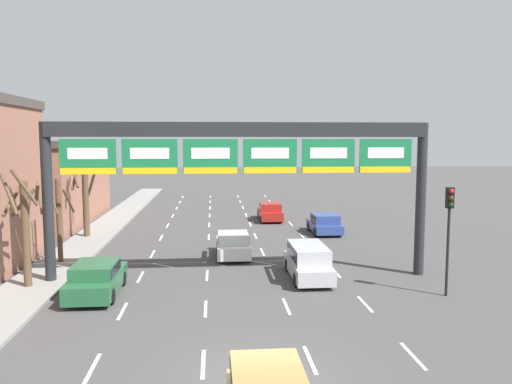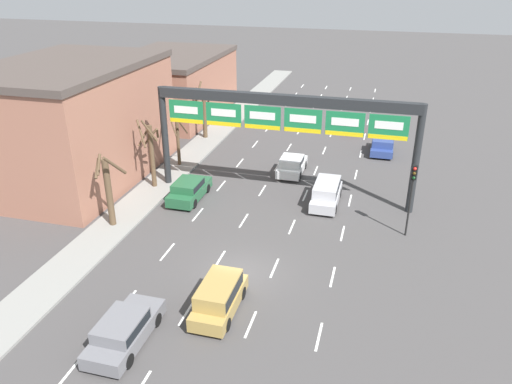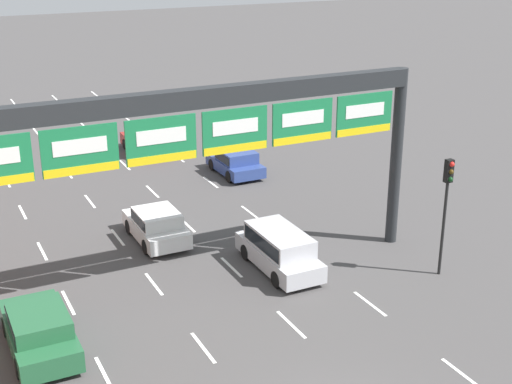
% 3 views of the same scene
% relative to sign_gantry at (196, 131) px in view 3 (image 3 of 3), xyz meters
% --- Properties ---
extents(lane_dashes, '(10.02, 67.00, 0.01)m').
position_rel_sign_gantry_xyz_m(lane_dashes, '(-0.00, 3.24, -6.11)').
color(lane_dashes, white).
rests_on(lane_dashes, ground_plane).
extents(sign_gantry, '(18.60, 0.70, 7.64)m').
position_rel_sign_gantry_xyz_m(sign_gantry, '(0.00, 0.00, 0.00)').
color(sign_gantry, '#232628').
rests_on(sign_gantry, ground_plane).
extents(car_white, '(1.92, 4.09, 1.44)m').
position_rel_sign_gantry_xyz_m(car_white, '(-0.18, 4.62, -5.35)').
color(car_white, silver).
rests_on(car_white, ground_plane).
extents(car_blue, '(1.97, 3.98, 1.43)m').
position_rel_sign_gantry_xyz_m(car_blue, '(6.76, 11.35, -5.35)').
color(car_blue, navy).
rests_on(car_blue, ground_plane).
extents(suv_silver, '(1.82, 4.56, 1.68)m').
position_rel_sign_gantry_xyz_m(suv_silver, '(3.32, -0.24, -5.18)').
color(suv_silver, '#B7B7BC').
rests_on(suv_silver, ground_plane).
extents(car_red, '(1.84, 4.28, 1.51)m').
position_rel_sign_gantry_xyz_m(car_red, '(3.46, 17.52, -5.32)').
color(car_red, maroon).
rests_on(car_red, ground_plane).
extents(car_green, '(1.94, 4.46, 1.50)m').
position_rel_sign_gantry_xyz_m(car_green, '(-6.43, -2.09, -5.32)').
color(car_green, '#235B38').
rests_on(car_green, ground_plane).
extents(traffic_light_near_gantry, '(0.30, 0.35, 4.77)m').
position_rel_sign_gantry_xyz_m(traffic_light_near_gantry, '(8.83, -3.48, -2.71)').
color(traffic_light_near_gantry, black).
rests_on(traffic_light_near_gantry, ground_plane).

